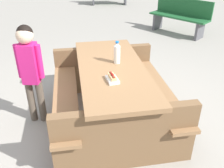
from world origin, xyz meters
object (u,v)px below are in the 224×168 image
child_in_coat (30,64)px  soda_bottle (117,53)px  park_bench_near (180,15)px  hotdog_tray (112,78)px  picnic_table (112,90)px

child_in_coat → soda_bottle: bearing=89.0°
child_in_coat → park_bench_near: 4.48m
hotdog_tray → child_in_coat: (-0.46, -0.89, 0.01)m
park_bench_near → soda_bottle: bearing=-32.8°
picnic_table → child_in_coat: (-0.13, -0.93, 0.35)m
hotdog_tray → child_in_coat: size_ratio=0.16×
soda_bottle → child_in_coat: 1.01m
soda_bottle → picnic_table: bearing=-34.5°
picnic_table → hotdog_tray: bearing=-7.1°
child_in_coat → park_bench_near: (-3.22, 3.09, -0.34)m
picnic_table → child_in_coat: child_in_coat is taller
picnic_table → park_bench_near: 3.98m
soda_bottle → child_in_coat: bearing=-91.0°
hotdog_tray → park_bench_near: size_ratio=0.14×
child_in_coat → park_bench_near: bearing=136.1°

